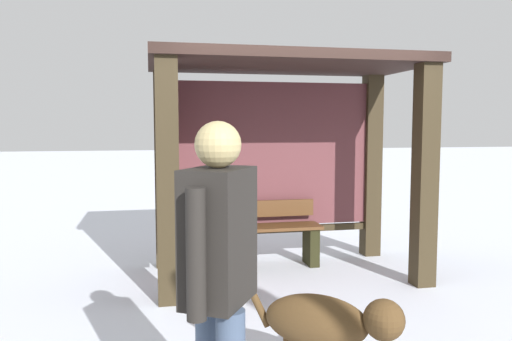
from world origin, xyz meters
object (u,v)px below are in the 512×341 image
object	(u,v)px
bus_shelter	(273,129)
person_walking	(219,269)
dog	(327,324)
bench_left_inside	(277,237)

from	to	relation	value
bus_shelter	person_walking	xyz separation A→B (m)	(-1.07, -3.23, -0.66)
bus_shelter	dog	world-z (taller)	bus_shelter
bus_shelter	dog	bearing A→B (deg)	-96.61
dog	bench_left_inside	bearing A→B (deg)	81.87
bench_left_inside	person_walking	size ratio (longest dim) A/B	0.61
bench_left_inside	person_walking	bearing A→B (deg)	-108.80
dog	bus_shelter	bearing A→B (deg)	83.39
bus_shelter	bench_left_inside	distance (m)	1.31
bus_shelter	dog	distance (m)	2.98
bench_left_inside	person_walking	distance (m)	3.67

